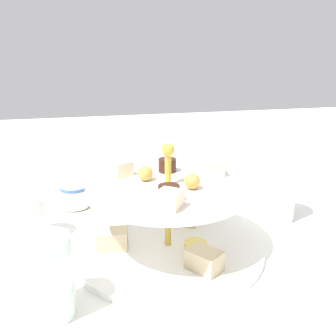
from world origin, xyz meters
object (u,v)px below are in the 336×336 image
Objects in this scene: water_glass_short_left at (31,218)px; butter_knife_right at (162,186)px; water_glass_mid_back at (48,277)px; water_glass_tall_right at (277,190)px; teacup_with_saucer at (75,197)px; tiered_serving_stand at (168,221)px.

water_glass_short_left reaches higher than butter_knife_right.
butter_knife_right is 0.46m from water_glass_mid_back.
water_glass_mid_back reaches higher than water_glass_short_left.
water_glass_tall_right reaches higher than teacup_with_saucer.
water_glass_short_left is 0.83× the size of teacup_with_saucer.
tiered_serving_stand is at bearing 34.93° from water_glass_mid_back.
butter_knife_right is at bearing 61.54° from water_glass_mid_back.
water_glass_mid_back is at bearing -154.01° from water_glass_tall_right.
water_glass_tall_right is at bearing 25.99° from water_glass_mid_back.
butter_knife_right is 1.60× the size of water_glass_mid_back.
water_glass_tall_right is at bearing 148.00° from butter_knife_right.
water_glass_tall_right reaches higher than water_glass_mid_back.
teacup_with_saucer is at bearing 161.29° from water_glass_tall_right.
water_glass_short_left is (-0.22, 0.09, -0.01)m from tiered_serving_stand.
teacup_with_saucer is 0.85× the size of water_glass_mid_back.
teacup_with_saucer is at bearing 85.41° from water_glass_mid_back.
tiered_serving_stand is at bearing -162.06° from water_glass_tall_right.
tiered_serving_stand is 4.09× the size of water_glass_short_left.
water_glass_mid_back is (-0.40, -0.19, -0.00)m from water_glass_tall_right.
tiered_serving_stand is 0.29m from butter_knife_right.
water_glass_mid_back is (-0.17, -0.12, 0.00)m from tiered_serving_stand.
teacup_with_saucer is at bearing 40.96° from butter_knife_right.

